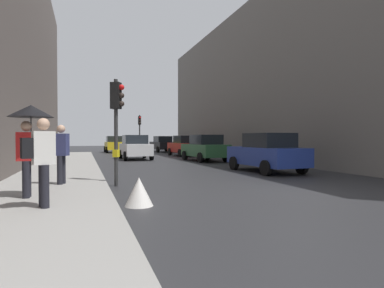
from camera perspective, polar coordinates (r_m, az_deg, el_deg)
ground_plane at (r=9.83m, az=17.83°, el=-7.98°), size 120.00×120.00×0.00m
sidewalk_kerb at (r=13.92m, az=-22.29°, el=-5.03°), size 3.19×40.00×0.16m
building_facade_right at (r=26.49m, az=21.60°, el=9.64°), size 12.00×35.47×11.06m
traffic_light_far_median at (r=31.42m, az=-9.20°, el=2.94°), size 0.25×0.43×3.75m
traffic_light_near_right at (r=10.60m, az=-13.13°, el=5.42°), size 0.44×0.36×3.40m
car_dark_suv at (r=36.48m, az=-5.26°, el=-0.01°), size 2.26×4.32×1.76m
car_blue_van at (r=15.07m, az=12.99°, el=-1.49°), size 2.17×4.28×1.76m
car_white_compact at (r=23.90m, az=-9.95°, el=-0.56°), size 2.06×4.22×1.76m
car_red_sedan at (r=27.97m, az=-1.27°, el=-0.31°), size 2.22×4.30×1.76m
car_yellow_taxi at (r=36.01m, az=-13.49°, el=-0.04°), size 2.06×4.22×1.76m
car_green_estate at (r=21.83m, az=2.27°, el=-0.69°), size 2.26×4.32×1.76m
pedestrian_with_umbrella at (r=8.38m, az=-26.69°, el=3.03°), size 1.00×1.00×2.14m
pedestrian_with_grey_backpack at (r=10.44m, az=-22.26°, el=-1.07°), size 0.66×0.47×1.77m
pedestrian_with_black_backpack at (r=7.05m, az=-25.02°, el=-2.07°), size 0.65×0.44×1.77m
warning_sign_triangle at (r=7.47m, az=-9.31°, el=-8.28°), size 0.64×0.64×0.65m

